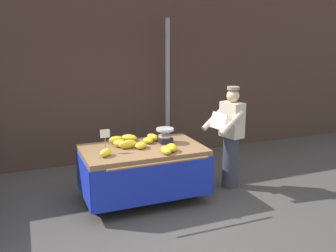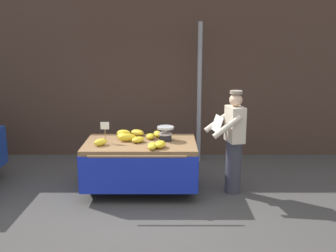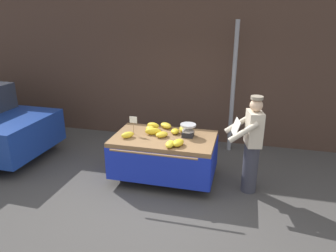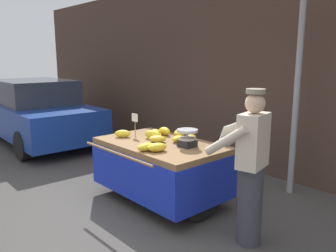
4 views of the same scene
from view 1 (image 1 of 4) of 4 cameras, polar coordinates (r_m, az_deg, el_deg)
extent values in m
plane|color=#423F3D|center=(5.36, 0.50, -14.58)|extent=(60.00, 60.00, 0.00)
cube|color=#473328|center=(7.72, -8.49, 7.90)|extent=(16.00, 0.24, 3.57)
cylinder|color=gray|center=(7.56, -0.08, 5.14)|extent=(0.09, 0.09, 2.84)
cube|color=olive|center=(5.78, -3.83, -3.63)|extent=(1.82, 1.10, 0.08)
cylinder|color=black|center=(5.74, -11.75, -8.63)|extent=(0.05, 0.77, 0.77)
cylinder|color=#B7B7BC|center=(5.73, -12.05, -8.67)|extent=(0.01, 0.14, 0.14)
cylinder|color=black|center=(6.22, 3.57, -6.59)|extent=(0.05, 0.77, 0.77)
cylinder|color=#B7B7BC|center=(6.23, 3.82, -6.56)|extent=(0.01, 0.14, 0.14)
cylinder|color=#4C4742|center=(6.35, -5.13, -6.17)|extent=(0.05, 0.05, 0.78)
cube|color=#192DB2|center=(5.41, -1.89, -8.68)|extent=(1.82, 0.02, 0.60)
cube|color=#192DB2|center=(6.39, -5.36, -5.18)|extent=(1.82, 0.02, 0.60)
cube|color=#192DB2|center=(5.69, -12.59, -7.85)|extent=(0.02, 1.10, 0.60)
cube|color=#192DB2|center=(6.22, 4.25, -5.68)|extent=(0.02, 1.10, 0.60)
cylinder|color=olive|center=(5.12, -1.22, -5.66)|extent=(1.46, 0.04, 0.04)
cube|color=black|center=(6.00, -0.45, -2.11)|extent=(0.20, 0.20, 0.09)
cylinder|color=#B7B7BC|center=(5.97, -0.45, -1.19)|extent=(0.02, 0.02, 0.11)
cylinder|color=#B7B7BC|center=(5.96, -0.45, -0.52)|extent=(0.28, 0.28, 0.04)
cylinder|color=#B7B7BC|center=(5.98, -0.45, -1.51)|extent=(0.21, 0.21, 0.03)
cylinder|color=#997A51|center=(5.58, -9.40, -2.81)|extent=(0.01, 0.01, 0.22)
cube|color=white|center=(5.53, -9.45, -1.13)|extent=(0.14, 0.01, 0.12)
ellipsoid|color=gold|center=(6.00, -7.74, -2.09)|extent=(0.26, 0.16, 0.12)
ellipsoid|color=gold|center=(6.13, -2.31, -1.69)|extent=(0.20, 0.28, 0.11)
ellipsoid|color=gold|center=(5.56, 0.53, -3.27)|extent=(0.22, 0.29, 0.11)
ellipsoid|color=gold|center=(5.72, -4.09, -2.90)|extent=(0.28, 0.29, 0.10)
ellipsoid|color=gold|center=(5.82, -7.31, -2.58)|extent=(0.25, 0.27, 0.11)
ellipsoid|color=gold|center=(6.14, -5.89, -1.75)|extent=(0.31, 0.29, 0.10)
ellipsoid|color=gold|center=(5.74, -6.07, -2.73)|extent=(0.31, 0.18, 0.13)
ellipsoid|color=gold|center=(5.98, -3.00, -2.16)|extent=(0.16, 0.21, 0.09)
ellipsoid|color=yellow|center=(5.41, -9.37, -3.96)|extent=(0.25, 0.25, 0.11)
ellipsoid|color=yellow|center=(5.45, -0.29, -3.68)|extent=(0.15, 0.25, 0.10)
cylinder|color=#383842|center=(6.50, 9.35, -5.35)|extent=(0.26, 0.26, 0.88)
cube|color=beige|center=(6.30, 9.60, 0.94)|extent=(0.31, 0.42, 0.58)
sphere|color=#DBB28E|center=(6.23, 9.74, 4.49)|extent=(0.21, 0.21, 0.21)
cylinder|color=gray|center=(6.21, 9.79, 5.63)|extent=(0.20, 0.20, 0.05)
cylinder|color=beige|center=(6.01, 9.53, 0.43)|extent=(0.49, 0.19, 0.37)
cylinder|color=beige|center=(6.31, 6.89, 1.14)|extent=(0.49, 0.19, 0.37)
cube|color=silver|center=(6.10, 7.58, 0.78)|extent=(0.16, 0.35, 0.25)
camera|label=2|loc=(2.39, 91.75, 0.34)|focal=41.90mm
camera|label=3|loc=(3.11, 66.28, 13.54)|focal=33.41mm
camera|label=4|loc=(5.75, 45.04, 4.60)|focal=36.78mm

